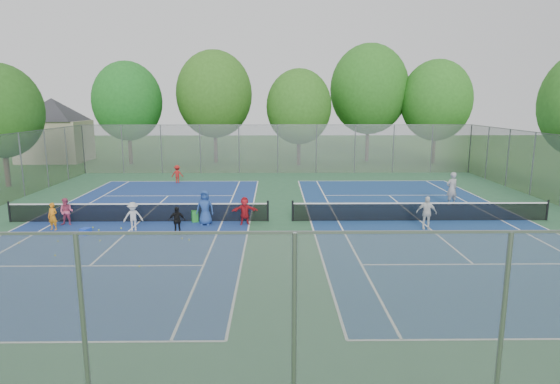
# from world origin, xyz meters

# --- Properties ---
(ground) EXTENTS (120.00, 120.00, 0.00)m
(ground) POSITION_xyz_m (0.00, 0.00, 0.00)
(ground) COLOR #24551A
(ground) RESTS_ON ground
(court_pad) EXTENTS (32.00, 32.00, 0.01)m
(court_pad) POSITION_xyz_m (0.00, 0.00, 0.01)
(court_pad) COLOR #2D5F3D
(court_pad) RESTS_ON ground
(court_left) EXTENTS (10.97, 23.77, 0.01)m
(court_left) POSITION_xyz_m (-7.00, 0.00, 0.02)
(court_left) COLOR navy
(court_left) RESTS_ON court_pad
(court_right) EXTENTS (10.97, 23.77, 0.01)m
(court_right) POSITION_xyz_m (7.00, 0.00, 0.02)
(court_right) COLOR navy
(court_right) RESTS_ON court_pad
(net_left) EXTENTS (12.87, 0.10, 0.91)m
(net_left) POSITION_xyz_m (-7.00, 0.00, 0.46)
(net_left) COLOR black
(net_left) RESTS_ON ground
(net_right) EXTENTS (12.87, 0.10, 0.91)m
(net_right) POSITION_xyz_m (7.00, 0.00, 0.46)
(net_right) COLOR black
(net_right) RESTS_ON ground
(fence_north) EXTENTS (32.00, 0.10, 4.00)m
(fence_north) POSITION_xyz_m (0.00, 16.00, 2.00)
(fence_north) COLOR gray
(fence_north) RESTS_ON ground
(fence_south) EXTENTS (32.00, 0.10, 4.00)m
(fence_south) POSITION_xyz_m (0.00, -16.00, 2.00)
(fence_south) COLOR gray
(fence_south) RESTS_ON ground
(house) EXTENTS (11.03, 11.03, 7.30)m
(house) POSITION_xyz_m (-22.00, 24.00, 4.21)
(house) COLOR #B7A88C
(house) RESTS_ON ground
(tree_nw) EXTENTS (6.40, 6.40, 9.58)m
(tree_nw) POSITION_xyz_m (-14.00, 22.00, 5.89)
(tree_nw) COLOR #443326
(tree_nw) RESTS_ON ground
(tree_nl) EXTENTS (7.20, 7.20, 10.69)m
(tree_nl) POSITION_xyz_m (-6.00, 23.00, 6.54)
(tree_nl) COLOR #443326
(tree_nl) RESTS_ON ground
(tree_nc) EXTENTS (6.00, 6.00, 8.85)m
(tree_nc) POSITION_xyz_m (2.00, 21.00, 5.39)
(tree_nc) COLOR #443326
(tree_nc) RESTS_ON ground
(tree_nr) EXTENTS (7.60, 7.60, 11.42)m
(tree_nr) POSITION_xyz_m (9.00, 24.00, 7.04)
(tree_nr) COLOR #443326
(tree_nr) RESTS_ON ground
(tree_ne) EXTENTS (6.60, 6.60, 9.77)m
(tree_ne) POSITION_xyz_m (15.00, 22.00, 5.97)
(tree_ne) COLOR #443326
(tree_ne) RESTS_ON ground
(tree_side_w) EXTENTS (5.60, 5.60, 8.47)m
(tree_side_w) POSITION_xyz_m (-19.00, 10.00, 5.24)
(tree_side_w) COLOR #443326
(tree_side_w) RESTS_ON ground
(ball_crate) EXTENTS (0.48, 0.48, 0.32)m
(ball_crate) POSITION_xyz_m (-8.75, -2.32, 0.16)
(ball_crate) COLOR blue
(ball_crate) RESTS_ON ground
(ball_hopper) EXTENTS (0.38, 0.38, 0.59)m
(ball_hopper) POSITION_xyz_m (-4.23, -0.11, 0.29)
(ball_hopper) COLOR green
(ball_hopper) RESTS_ON ground
(student_a) EXTENTS (0.53, 0.41, 1.30)m
(student_a) POSITION_xyz_m (-10.56, -1.47, 0.65)
(student_a) COLOR orange
(student_a) RESTS_ON ground
(student_b) EXTENTS (0.66, 0.51, 1.34)m
(student_b) POSITION_xyz_m (-10.30, -0.60, 0.67)
(student_b) COLOR #CA4E72
(student_b) RESTS_ON ground
(student_c) EXTENTS (0.96, 0.70, 1.34)m
(student_c) POSITION_xyz_m (-6.81, -1.60, 0.67)
(student_c) COLOR beige
(student_c) RESTS_ON ground
(student_d) EXTENTS (0.78, 0.40, 1.28)m
(student_d) POSITION_xyz_m (-4.67, -2.26, 0.64)
(student_d) COLOR black
(student_d) RESTS_ON ground
(student_e) EXTENTS (0.90, 0.64, 1.72)m
(student_e) POSITION_xyz_m (-3.64, -0.60, 0.86)
(student_e) COLOR navy
(student_e) RESTS_ON ground
(student_f) EXTENTS (1.31, 0.56, 1.37)m
(student_f) POSITION_xyz_m (-1.73, -0.60, 0.68)
(student_f) COLOR red
(student_f) RESTS_ON ground
(child_far_baseline) EXTENTS (0.86, 0.50, 1.32)m
(child_far_baseline) POSITION_xyz_m (-7.37, 11.21, 0.66)
(child_far_baseline) COLOR #A81B18
(child_far_baseline) RESTS_ON ground
(instructor) EXTENTS (0.80, 0.64, 1.93)m
(instructor) POSITION_xyz_m (9.88, 3.56, 0.97)
(instructor) COLOR #969698
(instructor) RESTS_ON ground
(teen_court_b) EXTENTS (0.97, 0.52, 1.57)m
(teen_court_b) POSITION_xyz_m (6.80, -1.50, 0.78)
(teen_court_b) COLOR silver
(teen_court_b) RESTS_ON ground
(tennis_ball_0) EXTENTS (0.07, 0.07, 0.07)m
(tennis_ball_0) POSITION_xyz_m (-9.50, -3.41, 0.03)
(tennis_ball_0) COLOR #A9C42D
(tennis_ball_0) RESTS_ON ground
(tennis_ball_2) EXTENTS (0.07, 0.07, 0.07)m
(tennis_ball_2) POSITION_xyz_m (-8.40, -1.70, 0.03)
(tennis_ball_2) COLOR #BBDF34
(tennis_ball_2) RESTS_ON ground
(tennis_ball_3) EXTENTS (0.07, 0.07, 0.07)m
(tennis_ball_3) POSITION_xyz_m (-3.01, -2.04, 0.03)
(tennis_ball_3) COLOR #BFDC33
(tennis_ball_3) RESTS_ON ground
(tennis_ball_4) EXTENTS (0.07, 0.07, 0.07)m
(tennis_ball_4) POSITION_xyz_m (-7.75, -3.33, 0.03)
(tennis_ball_4) COLOR #ACC32D
(tennis_ball_4) RESTS_ON ground
(tennis_ball_5) EXTENTS (0.07, 0.07, 0.07)m
(tennis_ball_5) POSITION_xyz_m (-3.96, -3.26, 0.03)
(tennis_ball_5) COLOR #BDD431
(tennis_ball_5) RESTS_ON ground
(tennis_ball_6) EXTENTS (0.07, 0.07, 0.07)m
(tennis_ball_6) POSITION_xyz_m (-11.01, -3.66, 0.03)
(tennis_ball_6) COLOR gold
(tennis_ball_6) RESTS_ON ground
(tennis_ball_7) EXTENTS (0.07, 0.07, 0.07)m
(tennis_ball_7) POSITION_xyz_m (-5.16, -6.56, 0.03)
(tennis_ball_7) COLOR yellow
(tennis_ball_7) RESTS_ON ground
(tennis_ball_8) EXTENTS (0.07, 0.07, 0.07)m
(tennis_ball_8) POSITION_xyz_m (-8.85, -1.21, 0.03)
(tennis_ball_8) COLOR #AAC92E
(tennis_ball_8) RESTS_ON ground
(tennis_ball_9) EXTENTS (0.07, 0.07, 0.07)m
(tennis_ball_9) POSITION_xyz_m (-4.30, -3.09, 0.03)
(tennis_ball_9) COLOR #CBE635
(tennis_ball_9) RESTS_ON ground
(tennis_ball_10) EXTENTS (0.07, 0.07, 0.07)m
(tennis_ball_10) POSITION_xyz_m (-7.46, -1.39, 0.03)
(tennis_ball_10) COLOR #D2DF34
(tennis_ball_10) RESTS_ON ground
(tennis_ball_11) EXTENTS (0.07, 0.07, 0.07)m
(tennis_ball_11) POSITION_xyz_m (-8.75, -5.30, 0.03)
(tennis_ball_11) COLOR #B9CD2F
(tennis_ball_11) RESTS_ON ground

